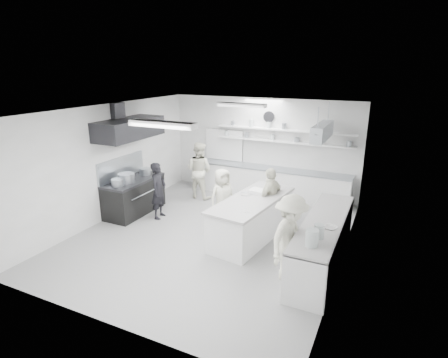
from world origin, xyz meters
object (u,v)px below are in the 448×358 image
at_px(prep_island, 252,219).
at_px(cook_back, 199,170).
at_px(right_counter, 323,243).
at_px(back_counter, 267,182).
at_px(stove, 134,197).
at_px(cook_stove, 159,191).

height_order(prep_island, cook_back, cook_back).
bearing_deg(right_counter, prep_island, 163.20).
bearing_deg(prep_island, right_counter, -9.38).
bearing_deg(back_counter, prep_island, -78.03).
relative_size(back_counter, prep_island, 1.98).
bearing_deg(back_counter, right_counter, -55.35).
xyz_separation_m(back_counter, cook_back, (-1.87, -0.95, 0.41)).
height_order(stove, cook_back, cook_back).
distance_m(stove, cook_back, 2.15).
bearing_deg(prep_island, cook_back, 149.66).
height_order(stove, right_counter, right_counter).
distance_m(right_counter, cook_back, 4.89).
height_order(back_counter, right_counter, right_counter).
distance_m(stove, prep_island, 3.51).
distance_m(prep_island, cook_back, 3.16).
bearing_deg(prep_island, cook_stove, -174.10).
xyz_separation_m(stove, prep_island, (3.51, -0.07, 0.01)).
relative_size(back_counter, cook_stove, 3.29).
xyz_separation_m(prep_island, cook_stove, (-2.68, 0.07, 0.30)).
height_order(cook_stove, cook_back, cook_back).
bearing_deg(cook_back, stove, 65.61).
bearing_deg(right_counter, stove, 173.48).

